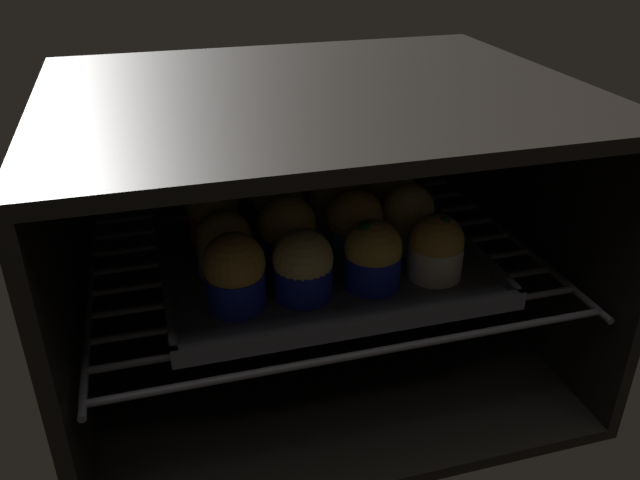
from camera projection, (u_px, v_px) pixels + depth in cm
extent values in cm
cube|color=black|center=(316.00, 354.00, 87.47)|extent=(59.00, 47.00, 1.50)
cube|color=black|center=(316.00, 94.00, 70.78)|extent=(59.00, 47.00, 1.50)
cube|color=black|center=(276.00, 170.00, 98.45)|extent=(59.00, 1.50, 34.00)
cube|color=black|center=(68.00, 270.00, 72.22)|extent=(1.50, 47.00, 34.00)
cube|color=black|center=(525.00, 210.00, 86.03)|extent=(1.50, 47.00, 34.00)
cylinder|color=#4C494C|center=(367.00, 353.00, 64.58)|extent=(54.00, 0.80, 0.80)
cylinder|color=#4C494C|center=(352.00, 326.00, 68.62)|extent=(54.00, 0.80, 0.80)
cylinder|color=#4C494C|center=(339.00, 302.00, 72.65)|extent=(54.00, 0.80, 0.80)
cylinder|color=#4C494C|center=(327.00, 281.00, 76.69)|extent=(54.00, 0.80, 0.80)
cylinder|color=#4C494C|center=(316.00, 262.00, 80.72)|extent=(54.00, 0.80, 0.80)
cylinder|color=#4C494C|center=(306.00, 244.00, 84.76)|extent=(54.00, 0.80, 0.80)
cylinder|color=#4C494C|center=(298.00, 228.00, 88.79)|extent=(54.00, 0.80, 0.80)
cylinder|color=#4C494C|center=(290.00, 214.00, 92.83)|extent=(54.00, 0.80, 0.80)
cylinder|color=#4C494C|center=(282.00, 201.00, 96.86)|extent=(54.00, 0.80, 0.80)
cylinder|color=#4C494C|center=(89.00, 294.00, 74.24)|extent=(0.80, 42.00, 0.80)
cylinder|color=#4C494C|center=(509.00, 234.00, 87.21)|extent=(0.80, 42.00, 0.80)
cube|color=#4C4C51|center=(320.00, 262.00, 78.75)|extent=(37.79, 30.24, 1.20)
cube|color=#4C4C51|center=(359.00, 322.00, 65.73)|extent=(37.79, 0.80, 1.00)
cube|color=#4C4C51|center=(291.00, 204.00, 90.74)|extent=(37.79, 0.80, 1.00)
cube|color=#4C4C51|center=(164.00, 275.00, 73.79)|extent=(0.80, 30.24, 1.00)
cube|color=#4C4C51|center=(459.00, 234.00, 82.68)|extent=(0.80, 30.24, 1.00)
cylinder|color=#1928B7|center=(236.00, 289.00, 68.38)|extent=(6.33, 6.33, 3.95)
sphere|color=gold|center=(234.00, 263.00, 66.87)|extent=(6.59, 6.59, 6.59)
sphere|color=#28702D|center=(223.00, 251.00, 65.37)|extent=(1.70, 1.70, 1.70)
cylinder|color=#1928B7|center=(303.00, 280.00, 70.07)|extent=(6.33, 6.33, 3.95)
sphere|color=#E0CC7A|center=(303.00, 259.00, 68.82)|extent=(6.55, 6.55, 6.55)
sphere|color=#28702D|center=(293.00, 245.00, 67.55)|extent=(2.01, 2.01, 2.01)
cylinder|color=#1928B7|center=(372.00, 269.00, 72.13)|extent=(6.33, 6.33, 3.95)
sphere|color=gold|center=(373.00, 248.00, 70.87)|extent=(6.43, 6.43, 6.43)
sphere|color=#19511E|center=(366.00, 230.00, 69.49)|extent=(1.95, 1.95, 1.95)
cylinder|color=silver|center=(435.00, 260.00, 73.94)|extent=(6.33, 6.33, 3.95)
sphere|color=gold|center=(436.00, 241.00, 72.79)|extent=(6.25, 6.25, 6.25)
sphere|color=#19511E|center=(444.00, 224.00, 71.34)|extent=(1.72, 1.72, 1.72)
cylinder|color=silver|center=(226.00, 257.00, 74.57)|extent=(6.33, 6.33, 3.95)
sphere|color=gold|center=(224.00, 238.00, 73.40)|extent=(6.38, 6.38, 6.38)
sphere|color=#19511E|center=(220.00, 221.00, 72.24)|extent=(1.65, 1.65, 1.65)
cylinder|color=#1928B7|center=(287.00, 246.00, 76.89)|extent=(6.33, 6.33, 3.95)
sphere|color=gold|center=(287.00, 223.00, 75.49)|extent=(6.84, 6.84, 6.84)
cylinder|color=#0C8C84|center=(354.00, 240.00, 78.22)|extent=(6.33, 6.33, 3.95)
sphere|color=gold|center=(355.00, 216.00, 76.73)|extent=(6.76, 6.76, 6.76)
cylinder|color=silver|center=(407.00, 231.00, 80.22)|extent=(6.33, 6.33, 3.95)
sphere|color=#E0CC7A|center=(408.00, 209.00, 78.75)|extent=(6.33, 6.33, 6.33)
cylinder|color=red|center=(214.00, 226.00, 81.45)|extent=(6.33, 6.33, 3.95)
sphere|color=gold|center=(212.00, 204.00, 80.00)|extent=(6.47, 6.47, 6.47)
sphere|color=#28702D|center=(206.00, 183.00, 78.92)|extent=(1.62, 1.62, 1.62)
cylinder|color=#1928B7|center=(277.00, 220.00, 83.14)|extent=(6.33, 6.33, 3.95)
sphere|color=#E0CC7A|center=(277.00, 197.00, 81.66)|extent=(6.36, 6.36, 6.36)
sphere|color=#28702D|center=(273.00, 177.00, 80.85)|extent=(1.71, 1.71, 1.71)
cylinder|color=silver|center=(333.00, 214.00, 84.63)|extent=(6.33, 6.33, 3.95)
sphere|color=#DBBC60|center=(333.00, 195.00, 83.34)|extent=(6.96, 6.96, 6.96)
sphere|color=#1E6023|center=(339.00, 173.00, 82.19)|extent=(2.54, 2.54, 2.54)
cylinder|color=#7A238C|center=(387.00, 206.00, 86.88)|extent=(6.33, 6.33, 3.95)
sphere|color=#DBBC60|center=(388.00, 186.00, 85.54)|extent=(6.95, 6.95, 6.95)
sphere|color=#1E6023|center=(391.00, 171.00, 84.97)|extent=(2.46, 2.46, 2.46)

